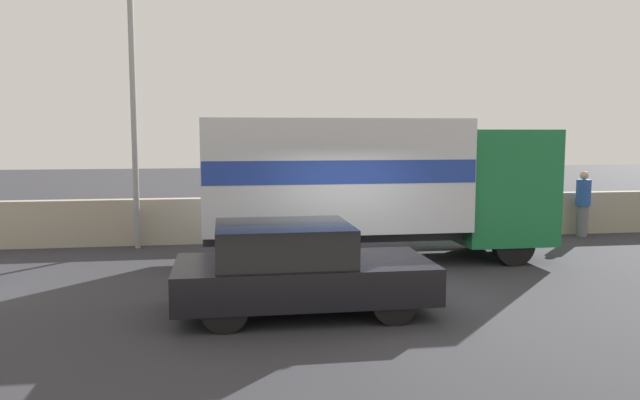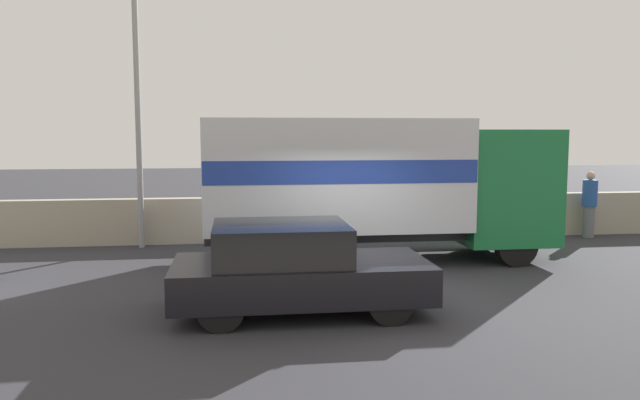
% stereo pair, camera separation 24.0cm
% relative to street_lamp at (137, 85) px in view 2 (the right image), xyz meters
% --- Properties ---
extents(ground_plane, '(80.00, 80.00, 0.00)m').
position_rel_street_lamp_xyz_m(ground_plane, '(4.38, -5.35, -3.92)').
color(ground_plane, '#2D2D33').
extents(stone_wall_backdrop, '(60.00, 0.35, 1.15)m').
position_rel_street_lamp_xyz_m(stone_wall_backdrop, '(4.38, 0.46, -3.35)').
color(stone_wall_backdrop, '#A39984').
rests_on(stone_wall_backdrop, ground_plane).
extents(street_lamp, '(0.56, 0.28, 6.75)m').
position_rel_street_lamp_xyz_m(street_lamp, '(0.00, 0.00, 0.00)').
color(street_lamp, gray).
rests_on(street_lamp, ground_plane).
extents(box_truck, '(7.45, 2.54, 3.08)m').
position_rel_street_lamp_xyz_m(box_truck, '(5.21, -2.30, -2.13)').
color(box_truck, '#196B38').
rests_on(box_truck, ground_plane).
extents(car_hatchback, '(3.94, 1.86, 1.40)m').
position_rel_street_lamp_xyz_m(car_hatchback, '(3.19, -6.04, -3.22)').
color(car_hatchback, black).
rests_on(car_hatchback, ground_plane).
extents(pedestrian, '(0.38, 0.38, 1.77)m').
position_rel_street_lamp_xyz_m(pedestrian, '(11.66, -0.06, -3.01)').
color(pedestrian, slate).
rests_on(pedestrian, ground_plane).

